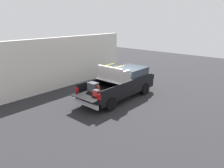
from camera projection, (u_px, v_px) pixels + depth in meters
ground_plane at (118, 98)px, 13.58m from camera, size 40.00×40.00×0.00m
pickup_truck at (122, 83)px, 13.55m from camera, size 6.05×2.06×2.23m
building_facade at (65, 62)px, 15.58m from camera, size 11.55×0.36×3.69m
trash_can at (117, 72)px, 18.26m from camera, size 0.60×0.60×0.98m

